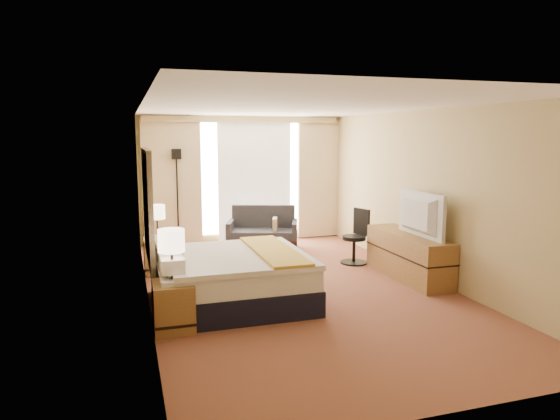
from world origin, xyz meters
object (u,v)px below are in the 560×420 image
object	(u,v)px
nightstand_left	(173,306)
lamp_left	(171,242)
nightstand_right	(159,256)
media_dresser	(408,256)
television	(414,214)
bed	(231,278)
floor_lamp	(177,178)
lamp_right	(157,213)
desk_chair	(356,239)
loveseat	(263,235)

from	to	relation	value
nightstand_left	lamp_left	size ratio (longest dim) A/B	0.88
nightstand_left	nightstand_right	xyz separation A→B (m)	(0.00, 2.50, 0.00)
media_dresser	television	distance (m)	0.72
bed	floor_lamp	distance (m)	3.82
nightstand_left	lamp_right	size ratio (longest dim) A/B	0.99
bed	lamp_left	bearing A→B (deg)	-138.12
nightstand_right	media_dresser	bearing A→B (deg)	-21.40
nightstand_right	floor_lamp	size ratio (longest dim) A/B	0.28
nightstand_left	media_dresser	distance (m)	3.85
floor_lamp	lamp_right	bearing A→B (deg)	-105.67
nightstand_left	nightstand_right	size ratio (longest dim) A/B	1.00
bed	television	bearing A→B (deg)	3.41
lamp_left	lamp_right	size ratio (longest dim) A/B	1.13
desk_chair	television	bearing A→B (deg)	-93.00
floor_lamp	nightstand_right	bearing A→B (deg)	-105.40
floor_lamp	lamp_right	world-z (taller)	floor_lamp
loveseat	nightstand_right	bearing A→B (deg)	-132.11
lamp_right	television	bearing A→B (deg)	-24.61
bed	lamp_right	size ratio (longest dim) A/B	3.53
television	floor_lamp	bearing A→B (deg)	42.45
bed	floor_lamp	xyz separation A→B (m)	(-0.30, 3.67, 1.03)
lamp_right	television	size ratio (longest dim) A/B	0.48
media_dresser	bed	distance (m)	2.91
lamp_right	nightstand_left	bearing A→B (deg)	-89.93
nightstand_right	media_dresser	world-z (taller)	media_dresser
loveseat	desk_chair	world-z (taller)	desk_chair
media_dresser	lamp_left	distance (m)	3.92
lamp_right	television	xyz separation A→B (m)	(3.65, -1.67, 0.06)
nightstand_right	floor_lamp	xyz separation A→B (m)	(0.51, 1.85, 1.10)
media_dresser	loveseat	world-z (taller)	loveseat
desk_chair	lamp_left	world-z (taller)	lamp_left
media_dresser	desk_chair	distance (m)	1.13
nightstand_right	television	xyz separation A→B (m)	(3.65, -1.65, 0.76)
media_dresser	lamp_left	bearing A→B (deg)	-163.50
floor_lamp	bed	bearing A→B (deg)	-85.32
floor_lamp	desk_chair	size ratio (longest dim) A/B	2.05
floor_lamp	lamp_right	xyz separation A→B (m)	(-0.51, -1.83, -0.40)
bed	television	world-z (taller)	television
loveseat	lamp_left	bearing A→B (deg)	-99.96
floor_lamp	desk_chair	world-z (taller)	floor_lamp
floor_lamp	lamp_left	xyz separation A→B (m)	(-0.51, -4.40, -0.34)
television	lamp_left	bearing A→B (deg)	104.35
media_dresser	bed	bearing A→B (deg)	-172.73
lamp_left	lamp_right	world-z (taller)	lamp_left
loveseat	floor_lamp	world-z (taller)	floor_lamp
bed	lamp_left	world-z (taller)	lamp_left
bed	nightstand_right	bearing A→B (deg)	114.00
floor_lamp	television	bearing A→B (deg)	-48.09
media_dresser	desk_chair	world-z (taller)	desk_chair
floor_lamp	loveseat	bearing A→B (deg)	-25.35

